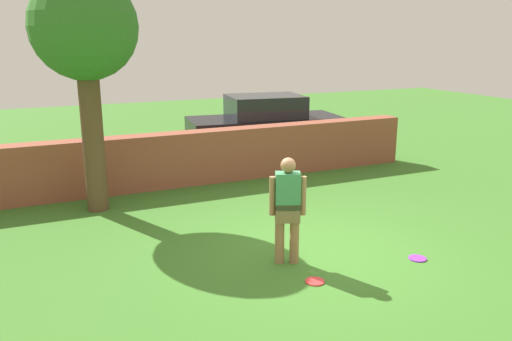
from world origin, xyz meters
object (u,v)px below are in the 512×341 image
person (288,206)px  frisbee_red (315,281)px  tree (84,34)px  frisbee_purple (417,258)px  car (265,126)px

person → frisbee_red: bearing=117.2°
tree → frisbee_red: size_ratio=16.42×
frisbee_red → tree: bearing=117.2°
tree → frisbee_purple: tree is taller
person → frisbee_purple: size_ratio=6.00×
tree → frisbee_red: (2.28, -4.44, -3.33)m
car → tree: bearing=-143.5°
car → person: bearing=-105.6°
tree → person: bearing=-59.0°
car → frisbee_purple: bearing=-89.5°
frisbee_purple → frisbee_red: size_ratio=1.00×
person → frisbee_purple: bearing=-178.2°
frisbee_purple → car: bearing=83.5°
car → frisbee_purple: 7.31m
car → frisbee_red: size_ratio=16.21×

